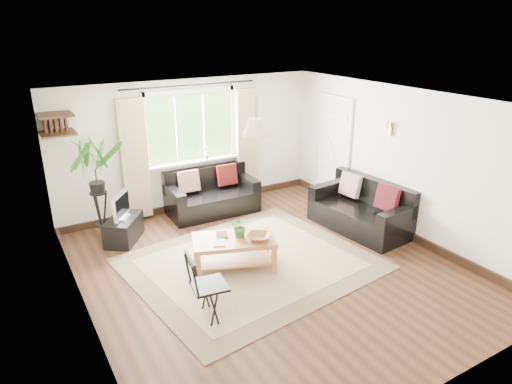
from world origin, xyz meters
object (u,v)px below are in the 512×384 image
sofa_right (360,207)px  sofa_back (212,193)px  tv_stand (124,229)px  folding_chair (209,286)px  coffee_table (234,253)px  palm_stand (98,189)px

sofa_right → sofa_back: bearing=-142.1°
tv_stand → folding_chair: size_ratio=0.87×
sofa_back → coffee_table: 2.10m
coffee_table → sofa_right: bearing=1.8°
sofa_right → palm_stand: size_ratio=1.04×
coffee_table → palm_stand: palm_stand is taller
tv_stand → palm_stand: 0.78m
coffee_table → folding_chair: 1.21m
sofa_right → coffee_table: sofa_right is taller
sofa_right → folding_chair: 3.39m
palm_stand → coffee_table: bearing=-56.8°
folding_chair → sofa_back: bearing=-18.1°
sofa_right → palm_stand: 4.34m
sofa_back → coffee_table: size_ratio=1.40×
palm_stand → folding_chair: 3.06m
sofa_right → palm_stand: bearing=-123.6°
coffee_table → folding_chair: bearing=-131.8°
sofa_back → folding_chair: bearing=-114.4°
tv_stand → folding_chair: (0.33, -2.56, 0.23)m
sofa_back → folding_chair: folding_chair is taller
sofa_right → folding_chair: folding_chair is taller
sofa_back → tv_stand: size_ratio=2.18×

